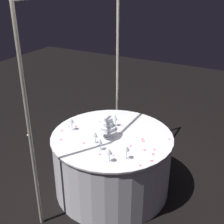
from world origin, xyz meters
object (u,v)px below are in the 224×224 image
Objects in this scene: wine_glass_1 at (95,135)px; wine_glass_5 at (115,118)px; main_table at (112,162)px; wine_glass_2 at (127,149)px; wine_glass_3 at (100,142)px; decorative_arch at (81,72)px; tiered_cake at (108,126)px; wine_glass_0 at (109,152)px; wine_glass_4 at (72,121)px; cake_knife at (102,122)px.

wine_glass_5 is (0.48, -0.00, 0.01)m from wine_glass_1.
main_table is 0.73m from wine_glass_2.
decorative_arch is at bearing 52.57° from wine_glass_3.
tiered_cake is 1.62× the size of wine_glass_5.
wine_glass_3 is 0.92× the size of wine_glass_5.
tiered_cake is at bearing -19.14° from wine_glass_1.
wine_glass_0 is 0.40m from wine_glass_1.
tiered_cake is 0.30m from wine_glass_5.
wine_glass_5 is (0.35, -0.42, -0.00)m from wine_glass_4.
wine_glass_0 reaches higher than cake_knife.
cake_knife is (0.29, 0.26, -0.15)m from tiered_cake.
main_table is 0.75m from wine_glass_0.
wine_glass_4 is 0.43m from cake_knife.
wine_glass_0 is 0.98× the size of wine_glass_2.
wine_glass_2 is at bearing -45.77° from wine_glass_0.
wine_glass_2 is at bearing -92.63° from wine_glass_3.
wine_glass_2 is 1.07× the size of wine_glass_3.
main_table is 9.12× the size of wine_glass_4.
wine_glass_3 is at bearing -127.43° from decorative_arch.
decorative_arch is 0.71m from tiered_cake.
main_table is at bearing 45.95° from wine_glass_2.
tiered_cake is 0.20m from wine_glass_1.
wine_glass_0 is 0.97× the size of wine_glass_4.
cake_knife is at bearing 89.85° from wine_glass_5.
wine_glass_0 is 1.05× the size of wine_glass_1.
tiered_cake reaches higher than wine_glass_5.
decorative_arch reaches higher than wine_glass_3.
wine_glass_0 reaches higher than wine_glass_3.
wine_glass_1 is 0.47m from wine_glass_2.
wine_glass_0 is (-0.43, -0.25, -0.03)m from tiered_cake.
tiered_cake is at bearing -138.42° from cake_knife.
wine_glass_4 is at bearing 67.21° from wine_glass_3.
cake_knife is at bearing 47.59° from wine_glass_2.
tiered_cake is 1.77× the size of wine_glass_3.
wine_glass_4 is at bearing 72.83° from wine_glass_1.
decorative_arch is 9.06× the size of tiered_cake.
wine_glass_3 is 0.92× the size of wine_glass_4.
main_table is at bearing 6.15° from wine_glass_3.
wine_glass_0 is at bearing -154.38° from main_table.
decorative_arch is 0.78m from cake_knife.
decorative_arch is 16.00× the size of wine_glass_3.
wine_glass_5 reaches higher than main_table.
wine_glass_5 is (0.29, 0.06, -0.03)m from tiered_cake.
main_table is 0.56m from wine_glass_1.
wine_glass_0 is 0.90m from cake_knife.
wine_glass_4 is 0.55m from wine_glass_5.
decorative_arch reaches higher than wine_glass_5.
wine_glass_5 is (0.24, -0.33, -0.62)m from decorative_arch.
wine_glass_0 is at bearing 134.23° from wine_glass_2.
cake_knife is (0.59, 0.65, -0.12)m from wine_glass_2.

